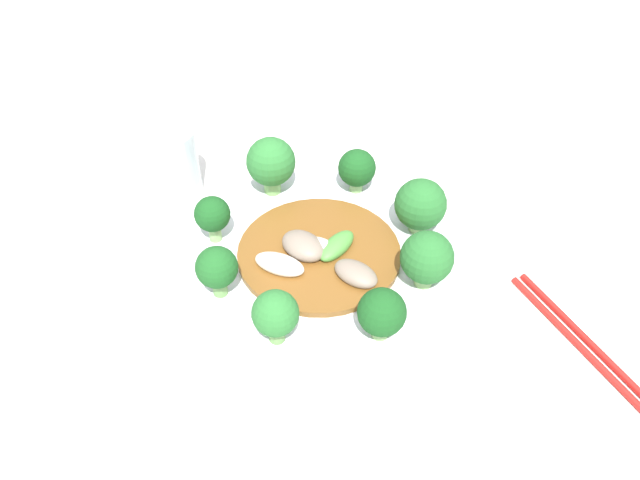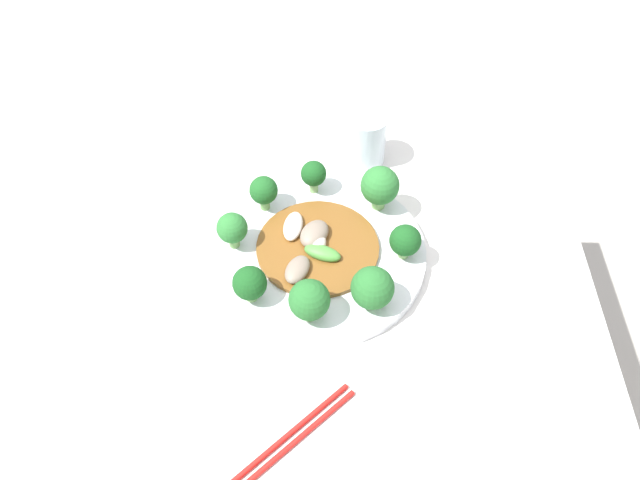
{
  "view_description": "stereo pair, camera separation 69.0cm",
  "coord_description": "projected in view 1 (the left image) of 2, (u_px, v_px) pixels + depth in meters",
  "views": [
    {
      "loc": [
        0.17,
        -0.47,
        1.25
      ],
      "look_at": [
        0.02,
        0.0,
        0.79
      ],
      "focal_mm": 35.0,
      "sensor_mm": 36.0,
      "label": 1
    },
    {
      "loc": [
        0.6,
        0.02,
        1.48
      ],
      "look_at": [
        0.02,
        0.0,
        0.79
      ],
      "focal_mm": 35.0,
      "sensor_mm": 36.0,
      "label": 2
    }
  ],
  "objects": [
    {
      "name": "broccoli_southwest",
      "position": [
        217.0,
        268.0,
        0.62
      ],
      "size": [
        0.04,
        0.04,
        0.06
      ],
      "color": "#70A356",
      "rests_on": "plate"
    },
    {
      "name": "broccoli_north",
      "position": [
        357.0,
        169.0,
        0.75
      ],
      "size": [
        0.05,
        0.05,
        0.06
      ],
      "color": "#89B76B",
      "rests_on": "plate"
    },
    {
      "name": "broccoli_northeast",
      "position": [
        420.0,
        205.0,
        0.7
      ],
      "size": [
        0.06,
        0.06,
        0.07
      ],
      "color": "#89B76B",
      "rests_on": "plate"
    },
    {
      "name": "plate",
      "position": [
        320.0,
        259.0,
        0.7
      ],
      "size": [
        0.32,
        0.32,
        0.02
      ],
      "color": "silver",
      "rests_on": "table"
    },
    {
      "name": "broccoli_east",
      "position": [
        427.0,
        258.0,
        0.63
      ],
      "size": [
        0.06,
        0.06,
        0.07
      ],
      "color": "#89B76B",
      "rests_on": "plate"
    },
    {
      "name": "table",
      "position": [
        309.0,
        434.0,
        0.96
      ],
      "size": [
        0.97,
        0.8,
        0.75
      ],
      "color": "silver",
      "rests_on": "ground_plane"
    },
    {
      "name": "broccoli_west",
      "position": [
        212.0,
        215.0,
        0.69
      ],
      "size": [
        0.04,
        0.04,
        0.06
      ],
      "color": "#89B76B",
      "rests_on": "plate"
    },
    {
      "name": "broccoli_northwest",
      "position": [
        271.0,
        163.0,
        0.74
      ],
      "size": [
        0.06,
        0.06,
        0.07
      ],
      "color": "#7AAD5B",
      "rests_on": "plate"
    },
    {
      "name": "broccoli_south",
      "position": [
        275.0,
        314.0,
        0.58
      ],
      "size": [
        0.05,
        0.05,
        0.06
      ],
      "color": "#70A356",
      "rests_on": "plate"
    },
    {
      "name": "stirfry_center",
      "position": [
        319.0,
        252.0,
        0.68
      ],
      "size": [
        0.18,
        0.18,
        0.03
      ],
      "color": "brown",
      "rests_on": "plate"
    },
    {
      "name": "chopsticks",
      "position": [
        597.0,
        356.0,
        0.61
      ],
      "size": [
        0.18,
        0.18,
        0.01
      ],
      "color": "red",
      "rests_on": "table"
    },
    {
      "name": "drinking_glass",
      "position": [
        172.0,
        164.0,
        0.77
      ],
      "size": [
        0.07,
        0.07,
        0.09
      ],
      "color": "silver",
      "rests_on": "table"
    },
    {
      "name": "broccoli_southeast",
      "position": [
        382.0,
        313.0,
        0.59
      ],
      "size": [
        0.05,
        0.05,
        0.06
      ],
      "color": "#89B76B",
      "rests_on": "plate"
    }
  ]
}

